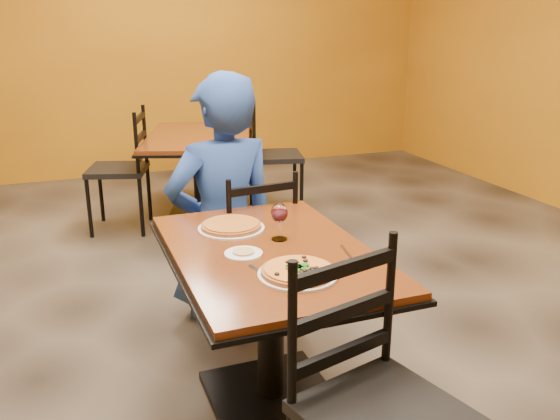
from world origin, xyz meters
name	(u,v)px	position (x,y,z in m)	size (l,w,h in m)	color
floor	(240,346)	(0.00, 0.00, 0.00)	(7.00, 8.00, 0.01)	black
wall_back	(127,37)	(0.00, 4.00, 1.50)	(7.00, 0.01, 3.00)	#BB7914
table_main	(270,290)	(0.00, -0.50, 0.56)	(0.83, 1.23, 0.75)	#672E10
table_second	(200,157)	(0.31, 2.15, 0.56)	(1.24, 1.51, 0.75)	#672E10
chair_main_near	(385,418)	(0.06, -1.38, 0.51)	(0.46, 0.46, 1.01)	black
chair_main_far	(250,248)	(0.14, 0.24, 0.46)	(0.42, 0.42, 0.92)	black
chair_second_left	(118,170)	(-0.38, 2.15, 0.50)	(0.45, 0.45, 1.01)	black
chair_second_right	(275,157)	(1.00, 2.15, 0.51)	(0.46, 0.46, 1.01)	black
diner	(223,197)	(0.05, 0.43, 0.71)	(0.68, 0.45, 1.42)	navy
plate_main	(298,274)	(0.01, -0.79, 0.76)	(0.31, 0.31, 0.01)	white
pizza_main	(298,270)	(0.01, -0.79, 0.77)	(0.28, 0.28, 0.02)	#9B180B
plate_far	(231,228)	(-0.09, -0.20, 0.76)	(0.31, 0.31, 0.01)	white
pizza_far	(231,225)	(-0.09, -0.20, 0.77)	(0.28, 0.28, 0.02)	gold
side_plate	(243,254)	(-0.13, -0.52, 0.76)	(0.16, 0.16, 0.01)	white
dip	(243,252)	(-0.13, -0.52, 0.76)	(0.09, 0.09, 0.01)	tan
wine_glass	(279,220)	(0.08, -0.41, 0.84)	(0.08, 0.08, 0.18)	white
fork	(263,273)	(-0.11, -0.73, 0.75)	(0.01, 0.19, 0.00)	silver
knife	(348,254)	(0.28, -0.68, 0.75)	(0.01, 0.21, 0.00)	silver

